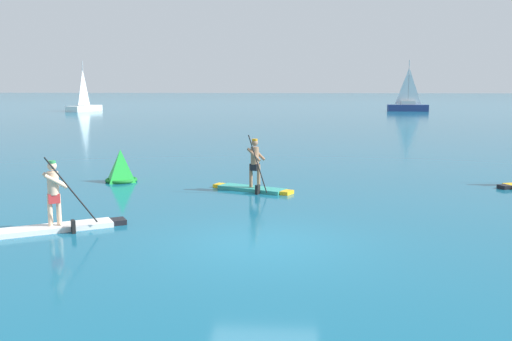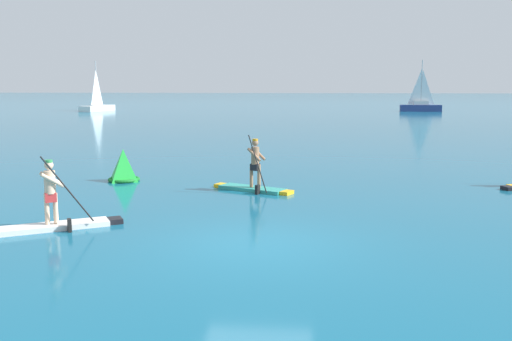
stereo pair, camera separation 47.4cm
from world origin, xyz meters
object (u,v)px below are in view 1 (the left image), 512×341
at_px(sailboat_left_horizon, 84,106).
at_px(paddleboarder_mid_center, 253,180).
at_px(sailboat_right_horizon, 408,105).
at_px(paddleboarder_near_left, 54,218).
at_px(race_marker_buoy, 121,168).

bearing_deg(sailboat_left_horizon, paddleboarder_mid_center, -142.89).
bearing_deg(paddleboarder_mid_center, sailboat_right_horizon, 100.11).
xyz_separation_m(paddleboarder_mid_center, sailboat_right_horizon, (15.33, 56.54, 0.49)).
relative_size(paddleboarder_mid_center, sailboat_right_horizon, 0.42).
relative_size(paddleboarder_near_left, sailboat_left_horizon, 0.49).
xyz_separation_m(race_marker_buoy, sailboat_right_horizon, (20.16, 55.18, 0.35)).
xyz_separation_m(race_marker_buoy, sailboat_left_horizon, (-21.74, 52.15, 0.20)).
relative_size(paddleboarder_near_left, paddleboarder_mid_center, 1.14).
bearing_deg(sailboat_right_horizon, paddleboarder_mid_center, 77.06).
relative_size(paddleboarder_mid_center, sailboat_left_horizon, 0.42).
distance_m(sailboat_left_horizon, sailboat_right_horizon, 42.00).
xyz_separation_m(paddleboarder_near_left, paddleboarder_mid_center, (4.25, 5.42, 0.04)).
distance_m(paddleboarder_near_left, race_marker_buoy, 6.80).
distance_m(race_marker_buoy, sailboat_right_horizon, 58.75).
bearing_deg(paddleboarder_near_left, sailboat_right_horizon, 41.58).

